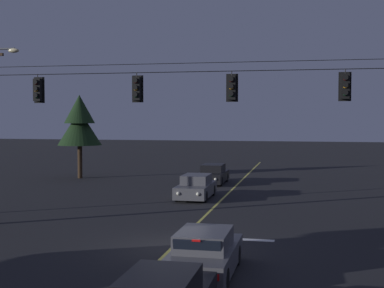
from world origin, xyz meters
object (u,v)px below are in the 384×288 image
at_px(traffic_light_left_inner, 137,89).
at_px(traffic_light_right_inner, 345,86).
at_px(car_oncoming_lead, 196,187).
at_px(car_oncoming_trailing, 213,175).
at_px(traffic_light_leftmost, 38,90).
at_px(car_waiting_near_lane, 205,254).
at_px(tree_verge_far, 80,123).
at_px(traffic_light_centre, 232,88).

relative_size(traffic_light_left_inner, traffic_light_right_inner, 1.00).
height_order(car_oncoming_lead, car_oncoming_trailing, same).
xyz_separation_m(traffic_light_right_inner, car_oncoming_trailing, (-8.00, 16.82, -5.31)).
xyz_separation_m(traffic_light_leftmost, traffic_light_left_inner, (4.46, 0.00, 0.00)).
bearing_deg(traffic_light_right_inner, car_waiting_near_lane, -128.14).
distance_m(traffic_light_leftmost, tree_verge_far, 19.06).
height_order(car_oncoming_trailing, tree_verge_far, tree_verge_far).
bearing_deg(car_oncoming_trailing, car_oncoming_lead, -88.19).
relative_size(traffic_light_leftmost, traffic_light_centre, 1.00).
xyz_separation_m(traffic_light_centre, tree_verge_far, (-14.43, 18.02, -1.60)).
xyz_separation_m(car_oncoming_lead, tree_verge_far, (-11.02, 8.42, 3.71)).
bearing_deg(traffic_light_leftmost, traffic_light_left_inner, 0.00).
distance_m(traffic_light_centre, car_oncoming_lead, 11.49).
height_order(traffic_light_left_inner, traffic_light_right_inner, same).
height_order(traffic_light_leftmost, tree_verge_far, traffic_light_leftmost).
distance_m(traffic_light_leftmost, car_waiting_near_lane, 11.40).
xyz_separation_m(traffic_light_leftmost, tree_verge_far, (-6.01, 18.02, -1.60)).
height_order(traffic_light_right_inner, tree_verge_far, traffic_light_right_inner).
bearing_deg(car_oncoming_trailing, traffic_light_left_inner, -91.11).
distance_m(car_waiting_near_lane, car_oncoming_trailing, 22.71).
xyz_separation_m(car_waiting_near_lane, tree_verge_far, (-14.39, 23.63, 3.71)).
distance_m(traffic_light_left_inner, tree_verge_far, 20.90).
relative_size(car_waiting_near_lane, tree_verge_far, 0.66).
xyz_separation_m(traffic_light_leftmost, traffic_light_centre, (8.42, 0.00, 0.00)).
height_order(car_waiting_near_lane, car_oncoming_trailing, same).
height_order(traffic_light_right_inner, car_oncoming_trailing, traffic_light_right_inner).
height_order(car_waiting_near_lane, car_oncoming_lead, same).
height_order(traffic_light_centre, car_waiting_near_lane, traffic_light_centre).
distance_m(traffic_light_right_inner, car_waiting_near_lane, 8.89).
distance_m(car_oncoming_trailing, tree_verge_far, 11.48).
xyz_separation_m(traffic_light_left_inner, traffic_light_centre, (3.96, 0.00, 0.00)).
relative_size(traffic_light_leftmost, tree_verge_far, 0.19).
xyz_separation_m(traffic_light_left_inner, traffic_light_right_inner, (8.32, 0.00, 0.00)).
relative_size(traffic_light_centre, car_oncoming_lead, 0.28).
bearing_deg(traffic_light_right_inner, car_oncoming_lead, 129.00).
relative_size(traffic_light_right_inner, tree_verge_far, 0.19).
bearing_deg(tree_verge_far, traffic_light_centre, -51.33).
bearing_deg(car_oncoming_lead, traffic_light_leftmost, -117.57).
distance_m(car_waiting_near_lane, car_oncoming_lead, 15.58).
distance_m(car_oncoming_lead, tree_verge_far, 14.36).
bearing_deg(traffic_light_right_inner, traffic_light_left_inner, 180.00).
height_order(traffic_light_centre, car_oncoming_lead, traffic_light_centre).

